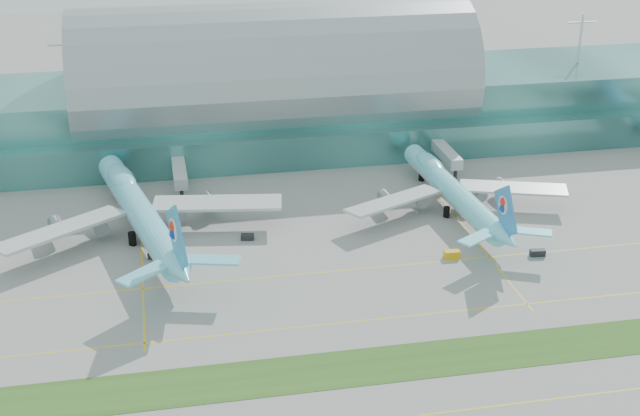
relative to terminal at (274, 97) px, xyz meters
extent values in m
plane|color=gray|center=(-0.01, -128.79, -14.23)|extent=(700.00, 700.00, 0.00)
cube|color=#3D7A75|center=(-0.01, 1.21, -4.23)|extent=(340.00, 42.00, 20.00)
cube|color=#3D7A75|center=(-0.01, -22.79, -9.23)|extent=(340.00, 8.00, 10.00)
ellipsoid|color=#9EA5A8|center=(-0.01, 1.21, 5.77)|extent=(340.00, 46.20, 16.17)
cylinder|color=white|center=(-0.01, 1.21, 13.77)|extent=(0.80, 0.80, 16.00)
cube|color=#B2B7B7|center=(-31.01, -33.79, -8.73)|extent=(3.50, 22.00, 3.00)
cylinder|color=black|center=(-31.01, -43.79, -12.23)|extent=(1.00, 1.00, 4.00)
cube|color=#B2B7B7|center=(43.99, -33.79, -8.73)|extent=(3.50, 22.00, 3.00)
cylinder|color=black|center=(43.99, -43.79, -12.23)|extent=(1.00, 1.00, 4.00)
cube|color=#2D591E|center=(-0.01, -126.79, -14.19)|extent=(420.00, 12.00, 0.08)
cube|color=yellow|center=(-0.01, -110.79, -14.22)|extent=(420.00, 0.35, 0.01)
cube|color=yellow|center=(-0.01, -88.79, -14.22)|extent=(420.00, 0.35, 0.01)
cylinder|color=#6BD7ED|center=(-41.76, -61.51, -7.83)|extent=(21.07, 64.84, 6.51)
ellipsoid|color=#6BD7ED|center=(-45.89, -43.77, -6.04)|extent=(10.50, 20.66, 4.64)
cone|color=#6BD7ED|center=(-49.70, -27.38, -7.83)|extent=(7.53, 6.58, 6.51)
cone|color=#6BD7ED|center=(-33.44, -97.28, -6.57)|extent=(8.16, 10.60, 6.18)
cube|color=silver|center=(-59.68, -67.83, -8.25)|extent=(30.30, 24.56, 1.28)
cylinder|color=gray|center=(-56.37, -61.25, -10.45)|extent=(4.78, 6.43, 3.57)
cube|color=silver|center=(-22.89, -59.28, -8.25)|extent=(32.32, 12.68, 1.28)
cylinder|color=gray|center=(-28.77, -54.83, -10.45)|extent=(4.78, 6.43, 3.57)
cube|color=#2D95CA|center=(-33.92, -95.24, 0.04)|extent=(3.74, 13.58, 15.13)
cylinder|color=white|center=(-34.15, -94.22, 1.62)|extent=(2.06, 5.12, 5.04)
cylinder|color=black|center=(-47.36, -37.43, -12.65)|extent=(1.89, 1.89, 3.15)
cylinder|color=black|center=(-43.87, -66.31, -12.65)|extent=(1.89, 1.89, 3.15)
cylinder|color=black|center=(-37.74, -64.89, -12.65)|extent=(1.89, 1.89, 3.15)
cylinder|color=#6FE2F5|center=(36.80, -61.49, -8.70)|extent=(9.29, 56.40, 5.62)
ellipsoid|color=#6FE2F5|center=(35.77, -45.80, -7.16)|extent=(6.44, 17.38, 4.00)
cone|color=#6FE2F5|center=(34.82, -31.31, -8.70)|extent=(5.90, 4.89, 5.62)
cone|color=#6FE2F5|center=(38.88, -93.13, -7.62)|extent=(5.86, 8.48, 5.33)
cube|color=silver|center=(20.65, -64.37, -9.06)|extent=(27.44, 17.95, 1.11)
cylinder|color=#919399|center=(24.40, -59.22, -10.97)|extent=(3.40, 5.17, 3.08)
cube|color=silver|center=(53.19, -62.23, -9.06)|extent=(27.94, 14.98, 1.11)
cylinder|color=#919399|center=(48.80, -57.62, -10.97)|extent=(3.40, 5.17, 3.08)
cube|color=#2F87D1|center=(38.77, -91.32, -1.91)|extent=(1.32, 11.91, 13.06)
cylinder|color=silver|center=(38.71, -90.41, -0.55)|extent=(1.10, 4.39, 4.35)
cylinder|color=black|center=(35.40, -40.20, -12.87)|extent=(1.63, 1.63, 2.72)
cylinder|color=black|center=(34.33, -65.29, -12.87)|extent=(1.63, 1.63, 2.72)
cylinder|color=black|center=(39.75, -64.93, -12.87)|extent=(1.63, 1.63, 2.72)
cube|color=black|center=(-38.87, -74.87, -13.49)|extent=(3.37, 2.35, 1.47)
cube|color=black|center=(-16.79, -68.84, -13.52)|extent=(3.38, 2.18, 1.42)
cube|color=#E3A90D|center=(28.25, -87.39, -13.36)|extent=(3.64, 1.95, 1.73)
cube|color=black|center=(48.03, -90.24, -13.47)|extent=(3.60, 1.86, 1.51)
camera|label=1|loc=(-36.62, -261.19, 78.65)|focal=50.00mm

